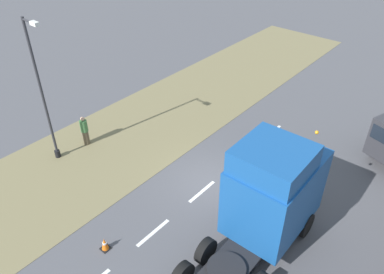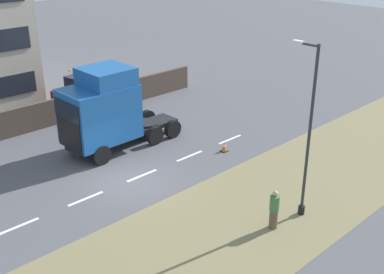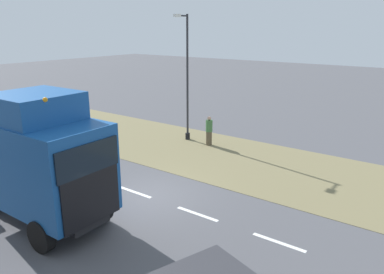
# 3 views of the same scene
# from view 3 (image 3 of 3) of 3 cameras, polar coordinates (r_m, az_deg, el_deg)

# --- Properties ---
(ground_plane) EXTENTS (120.00, 120.00, 0.00)m
(ground_plane) POSITION_cam_3_polar(r_m,az_deg,el_deg) (15.48, -6.84, -8.99)
(ground_plane) COLOR #515156
(ground_plane) RESTS_ON ground
(grass_verge) EXTENTS (7.00, 44.00, 0.01)m
(grass_verge) POSITION_cam_3_polar(r_m,az_deg,el_deg) (19.92, 4.99, -3.00)
(grass_verge) COLOR olive
(grass_verge) RESTS_ON ground
(lane_markings) EXTENTS (0.16, 14.60, 0.00)m
(lane_markings) POSITION_cam_3_polar(r_m,az_deg,el_deg) (15.92, -8.70, -8.30)
(lane_markings) COLOR white
(lane_markings) RESTS_ON ground
(lorry_cab) EXTENTS (2.72, 6.88, 4.74)m
(lorry_cab) POSITION_cam_3_polar(r_m,az_deg,el_deg) (13.30, -21.31, -3.61)
(lorry_cab) COLOR black
(lorry_cab) RESTS_ON ground
(lamp_post) EXTENTS (1.26, 0.28, 7.30)m
(lamp_post) POSITION_cam_3_polar(r_m,az_deg,el_deg) (22.05, -0.85, 8.23)
(lamp_post) COLOR black
(lamp_post) RESTS_ON ground
(pedestrian) EXTENTS (0.39, 0.39, 1.72)m
(pedestrian) POSITION_cam_3_polar(r_m,az_deg,el_deg) (21.56, 2.61, 0.89)
(pedestrian) COLOR brown
(pedestrian) RESTS_ON ground
(traffic_cone_lead) EXTENTS (0.36, 0.36, 0.58)m
(traffic_cone_lead) POSITION_cam_3_polar(r_m,az_deg,el_deg) (19.90, -17.23, -2.88)
(traffic_cone_lead) COLOR black
(traffic_cone_lead) RESTS_ON ground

